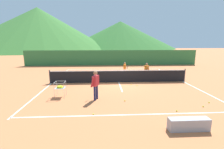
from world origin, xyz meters
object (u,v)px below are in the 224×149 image
at_px(tennis_ball_3, 137,86).
at_px(courtside_bench, 189,124).
at_px(tennis_ball_7, 125,101).
at_px(tennis_ball_1, 131,84).
at_px(tennis_net, 119,76).
at_px(student_0, 125,67).
at_px(instructor, 96,83).
at_px(ball_cart, 60,87).
at_px(tennis_ball_5, 93,114).
at_px(tennis_ball_0, 209,102).
at_px(tennis_ball_2, 203,106).
at_px(tennis_ball_4, 177,111).
at_px(student_1, 147,69).

relative_size(tennis_ball_3, courtside_bench, 0.05).
distance_m(tennis_ball_7, courtside_bench, 3.63).
height_order(tennis_ball_1, tennis_ball_7, same).
height_order(tennis_net, student_0, student_0).
xyz_separation_m(tennis_ball_1, tennis_ball_3, (0.36, -0.37, 0.00)).
xyz_separation_m(instructor, ball_cart, (-2.10, 0.57, -0.38)).
bearing_deg(courtside_bench, tennis_ball_1, 99.08).
bearing_deg(tennis_ball_5, tennis_ball_3, 57.56).
relative_size(tennis_ball_0, tennis_ball_2, 1.00).
distance_m(tennis_ball_3, tennis_ball_7, 3.27).
distance_m(tennis_ball_1, tennis_ball_4, 5.00).
distance_m(tennis_ball_0, tennis_ball_7, 4.47).
relative_size(student_0, tennis_ball_3, 18.56).
bearing_deg(tennis_ball_4, tennis_net, 111.27).
xyz_separation_m(student_0, tennis_ball_5, (-2.54, -8.47, -0.73)).
bearing_deg(tennis_ball_7, tennis_ball_0, -6.68).
relative_size(instructor, tennis_ball_0, 24.03).
bearing_deg(tennis_ball_4, instructor, 154.57).
bearing_deg(student_1, tennis_ball_5, -121.23).
height_order(tennis_net, tennis_ball_0, tennis_net).
bearing_deg(tennis_ball_5, instructor, 89.01).
bearing_deg(student_1, tennis_ball_7, -115.87).
height_order(ball_cart, tennis_ball_0, ball_cart).
relative_size(tennis_ball_0, tennis_ball_3, 1.00).
relative_size(ball_cart, tennis_ball_1, 13.22).
xyz_separation_m(ball_cart, tennis_ball_1, (4.63, 2.43, -0.56)).
relative_size(student_1, tennis_ball_3, 20.17).
relative_size(student_1, tennis_ball_0, 20.17).
xyz_separation_m(tennis_net, tennis_ball_2, (3.73, -5.18, -0.47)).
relative_size(ball_cart, tennis_ball_3, 13.22).
xyz_separation_m(tennis_ball_0, tennis_ball_3, (-3.15, 3.52, 0.00)).
bearing_deg(ball_cart, tennis_ball_3, 22.42).
bearing_deg(instructor, student_0, 68.93).
bearing_deg(tennis_net, tennis_ball_1, -42.58).
bearing_deg(tennis_ball_5, tennis_ball_1, 62.75).
relative_size(student_0, tennis_ball_2, 18.56).
relative_size(tennis_net, tennis_ball_5, 158.81).
bearing_deg(instructor, tennis_ball_1, 49.87).
xyz_separation_m(tennis_ball_0, tennis_ball_5, (-6.07, -1.08, 0.00)).
distance_m(tennis_ball_2, courtside_bench, 2.76).
distance_m(student_1, tennis_ball_0, 6.27).
bearing_deg(tennis_ball_7, courtside_bench, -57.36).
bearing_deg(instructor, tennis_net, 66.28).
distance_m(ball_cart, tennis_ball_7, 3.86).
distance_m(student_1, tennis_ball_7, 6.09).
height_order(tennis_ball_0, tennis_ball_4, same).
distance_m(ball_cart, tennis_ball_1, 5.26).
distance_m(tennis_ball_1, courtside_bench, 6.51).
bearing_deg(ball_cart, tennis_ball_7, -14.29).
distance_m(student_0, student_1, 2.25).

